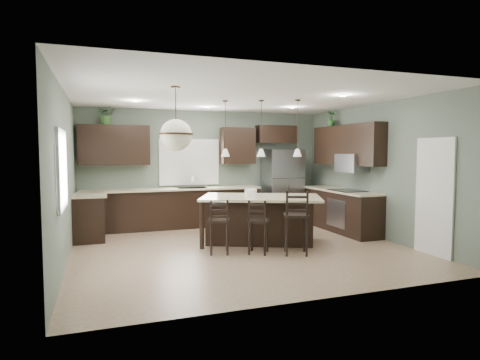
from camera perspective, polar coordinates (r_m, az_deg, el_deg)
name	(u,v)px	position (r m, az deg, el deg)	size (l,w,h in m)	color
ground	(242,248)	(7.57, 0.29, -9.70)	(6.00, 6.00, 0.00)	#9E8466
pantry_door	(434,197)	(7.69, 25.91, -2.18)	(0.04, 0.82, 2.04)	white
window_back	(189,162)	(9.89, -7.22, 2.56)	(1.35, 0.02, 1.00)	white
window_left	(61,169)	(6.16, -24.12, 1.39)	(0.02, 1.10, 1.00)	white
left_return_cabs	(89,218)	(8.74, -20.66, -5.10)	(0.60, 0.90, 0.90)	black
left_return_countertop	(90,195)	(8.68, -20.60, -2.03)	(0.66, 0.96, 0.04)	beige
back_lower_cabs	(174,209)	(9.62, -9.43, -4.08)	(4.20, 0.60, 0.90)	black
back_countertop	(173,189)	(9.54, -9.45, -1.30)	(4.20, 0.66, 0.04)	beige
sink_inset	(192,188)	(9.63, -6.81, -1.14)	(0.70, 0.45, 0.01)	gray
faucet	(192,182)	(9.59, -6.77, -0.29)	(0.02, 0.02, 0.28)	silver
back_upper_left	(114,145)	(9.52, -17.43, 4.76)	(1.55, 0.34, 0.90)	black
back_upper_right	(238,146)	(10.06, -0.33, 4.89)	(0.85, 0.34, 0.90)	black
fridge_header	(276,134)	(10.45, 5.16, 6.49)	(1.05, 0.34, 0.45)	black
right_lower_cabs	(341,211)	(9.46, 14.11, -4.29)	(0.60, 2.35, 0.90)	black
right_countertop	(340,190)	(9.39, 14.06, -1.46)	(0.66, 2.35, 0.04)	beige
cooktop	(347,190)	(9.16, 15.00, -1.45)	(0.58, 0.75, 0.02)	black
wall_oven_front	(336,213)	(9.06, 13.45, -4.63)	(0.01, 0.72, 0.60)	gray
right_upper_cabs	(347,145)	(9.43, 14.93, 4.82)	(0.34, 2.35, 0.90)	black
microwave	(352,163)	(9.18, 15.59, 2.33)	(0.40, 0.75, 0.40)	gray
refrigerator	(282,186)	(10.28, 6.05, -0.87)	(0.90, 0.74, 1.85)	gray
kitchen_island	(261,220)	(7.94, 2.99, -5.66)	(2.29, 1.30, 0.92)	black
serving_dish	(251,193)	(7.87, 1.55, -1.82)	(0.24, 0.24, 0.14)	white
bar_stool_left	(219,226)	(7.10, -2.99, -6.61)	(0.36, 0.36, 0.98)	black
bar_stool_center	(258,227)	(7.10, 2.61, -6.63)	(0.36, 0.36, 0.97)	black
bar_stool_right	(296,222)	(7.10, 7.96, -5.97)	(0.42, 0.42, 1.14)	black
pendant_left	(225,129)	(7.88, -2.10, 7.32)	(0.17, 0.17, 1.10)	white
pendant_center	(261,128)	(7.84, 3.04, 7.34)	(0.17, 0.17, 1.10)	white
pendant_right	(298,128)	(7.85, 8.19, 7.30)	(0.17, 0.17, 1.10)	white
chandelier	(176,119)	(6.32, -9.11, 8.56)	(0.54, 0.54, 1.00)	#F6F1C9
plant_back_left	(107,115)	(9.52, -18.43, 8.81)	(0.41, 0.35, 0.45)	#315826
plant_right_wall	(331,119)	(9.96, 12.84, 8.51)	(0.22, 0.22, 0.39)	#295826
room_shell	(242,157)	(7.36, 0.29, 3.27)	(6.00, 6.00, 6.00)	#5D6B5D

